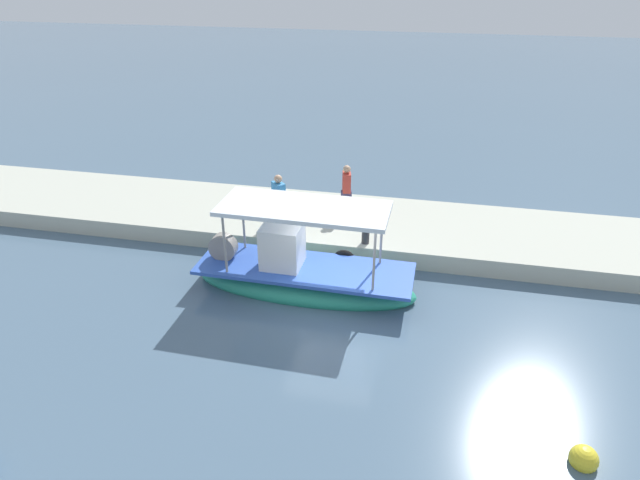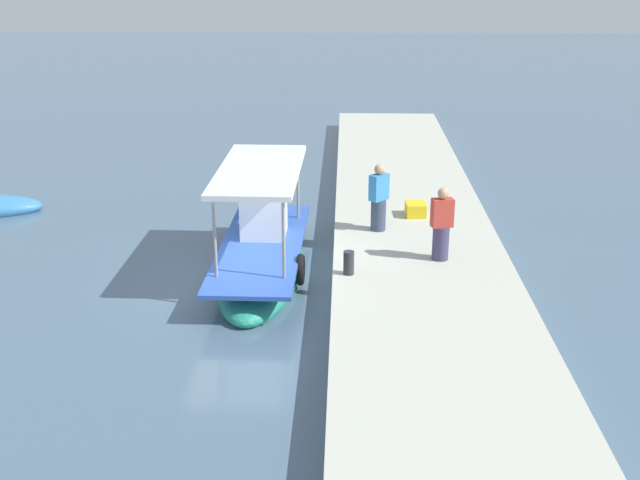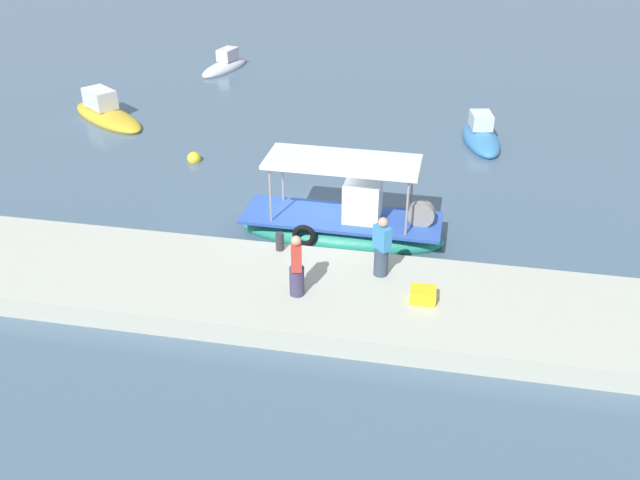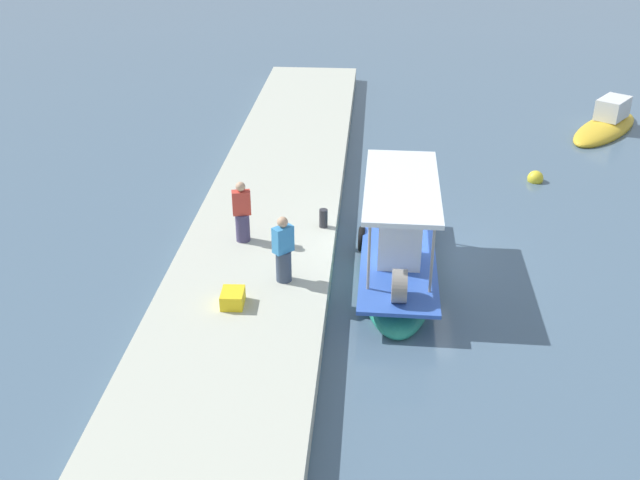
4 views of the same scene
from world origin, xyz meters
The scene contains 11 objects.
ground_plane centered at (0.00, 0.00, 0.00)m, with size 120.00×120.00×0.00m, color #4A6378.
dock_quay centered at (0.00, -4.26, 0.29)m, with size 36.00×4.13×0.59m, color #B9BBAA.
main_fishing_boat centered at (1.02, -0.47, 0.46)m, with size 6.44×2.10×2.97m.
fisherman_near_bollard centered at (2.48, -3.31, 1.38)m, with size 0.55×0.55×1.74m.
fisherman_by_crate centered at (0.46, -4.68, 1.37)m, with size 0.46×0.54×1.73m.
mooring_bollard centered at (-0.52, -2.55, 0.85)m, with size 0.24×0.24×0.53m, color #2D2D33.
cargo_crate centered at (3.69, -4.37, 0.77)m, with size 0.65×0.52×0.36m, color yellow.
marker_buoy centered at (-5.69, 4.38, 0.11)m, with size 0.54×0.54×0.54m.
moored_boat_near centered at (5.30, 8.52, 0.22)m, with size 2.06×3.94×1.40m.
moored_boat_mid centered at (-11.18, 8.18, 0.23)m, with size 5.05×4.25×1.52m.
moored_boat_far centered at (-8.40, 16.80, 0.19)m, with size 2.24×4.12×1.31m.
Camera 3 is at (3.89, -19.27, 10.77)m, focal length 38.99 mm.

